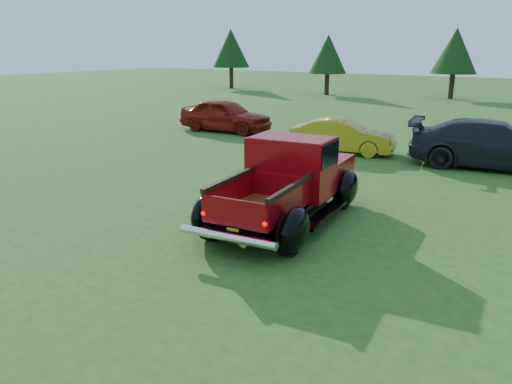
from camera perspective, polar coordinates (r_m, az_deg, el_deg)
name	(u,v)px	position (r m, az deg, el deg)	size (l,w,h in m)	color
ground	(253,238)	(10.06, -0.39, -5.33)	(120.00, 120.00, 0.00)	#2B5418
tree_far_west	(231,48)	(46.54, -2.88, 16.08)	(3.33, 3.33, 5.20)	#332114
tree_west	(328,54)	(40.61, 8.23, 15.32)	(2.94, 2.94, 4.60)	#332114
tree_mid_left	(455,51)	(39.65, 21.81, 14.74)	(3.20, 3.20, 5.00)	#332114
pickup_truck	(291,180)	(11.07, 4.04, 1.39)	(2.71, 5.09, 1.83)	black
show_car_red	(225,115)	(22.74, -3.51, 8.74)	(1.70, 4.22, 1.44)	maroon
show_car_yellow	(342,136)	(18.31, 9.84, 6.34)	(1.29, 3.71, 1.22)	#B89618
show_car_grey	(494,144)	(17.41, 25.54, 4.92)	(2.09, 5.13, 1.49)	black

